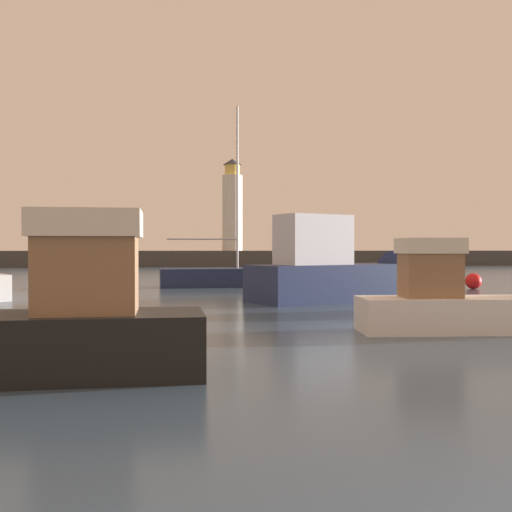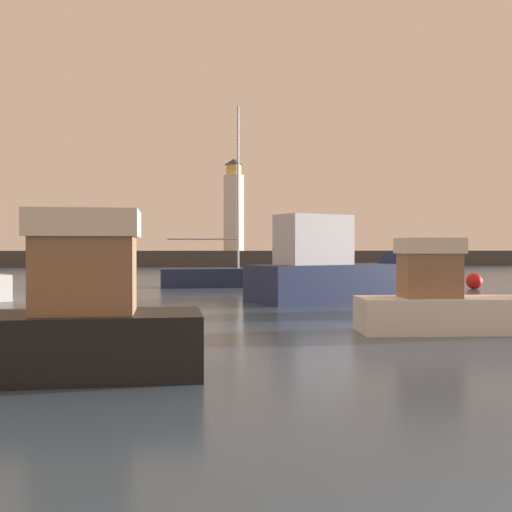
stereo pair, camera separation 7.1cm
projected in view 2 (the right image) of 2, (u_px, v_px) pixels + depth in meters
ground_plane at (227, 282)px, 37.18m from camera, size 220.00×220.00×0.00m
breakwater at (200, 258)px, 71.31m from camera, size 84.25×4.47×1.86m
lighthouse at (234, 207)px, 71.81m from camera, size 2.43×2.43×11.06m
motorboat_0 at (478, 305)px, 14.97m from camera, size 5.93×2.09×2.64m
motorboat_2 at (355, 274)px, 24.66m from camera, size 9.30×5.77×3.83m
motorboat_6 at (9, 328)px, 9.56m from camera, size 6.05×1.79×2.99m
sailboat_moored at (226, 277)px, 32.93m from camera, size 7.12×2.19×9.96m
mooring_buoy at (474, 281)px, 30.83m from camera, size 0.83×0.83×0.83m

